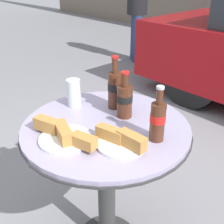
# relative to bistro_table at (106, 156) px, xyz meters

# --- Properties ---
(bistro_table) EXTENTS (0.76, 0.76, 0.77)m
(bistro_table) POSITION_rel_bistro_table_xyz_m (0.00, 0.00, 0.00)
(bistro_table) COLOR #333333
(bistro_table) RESTS_ON ground_plane
(cola_bottle_left) EXTENTS (0.06, 0.06, 0.23)m
(cola_bottle_left) POSITION_rel_bistro_table_xyz_m (0.23, 0.07, 0.26)
(cola_bottle_left) COLOR #4C2819
(cola_bottle_left) RESTS_ON bistro_table
(cola_bottle_right) EXTENTS (0.07, 0.07, 0.26)m
(cola_bottle_right) POSITION_rel_bistro_table_xyz_m (-0.10, 0.15, 0.27)
(cola_bottle_right) COLOR #4C2819
(cola_bottle_right) RESTS_ON bistro_table
(cola_bottle_center) EXTENTS (0.07, 0.07, 0.22)m
(cola_bottle_center) POSITION_rel_bistro_table_xyz_m (-0.00, 0.12, 0.26)
(cola_bottle_center) COLOR #4C2819
(cola_bottle_center) RESTS_ON bistro_table
(drinking_glass) EXTENTS (0.07, 0.07, 0.14)m
(drinking_glass) POSITION_rel_bistro_table_xyz_m (-0.25, 0.01, 0.23)
(drinking_glass) COLOR #C68923
(drinking_glass) RESTS_ON bistro_table
(lunch_plate_near) EXTENTS (0.22, 0.20, 0.07)m
(lunch_plate_near) POSITION_rel_bistro_table_xyz_m (0.16, -0.06, 0.19)
(lunch_plate_near) COLOR white
(lunch_plate_near) RESTS_ON bistro_table
(lunch_plate_far) EXTENTS (0.32, 0.21, 0.07)m
(lunch_plate_far) POSITION_rel_bistro_table_xyz_m (-0.02, -0.21, 0.20)
(lunch_plate_far) COLOR white
(lunch_plate_far) RESTS_ON bistro_table
(pedestrian) EXTENTS (0.31, 0.31, 1.53)m
(pedestrian) POSITION_rel_bistro_table_xyz_m (-2.25, 2.64, 0.26)
(pedestrian) COLOR navy
(pedestrian) RESTS_ON ground_plane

